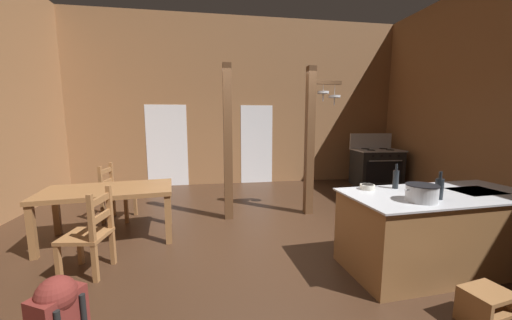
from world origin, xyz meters
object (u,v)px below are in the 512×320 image
Objects in this scene: kitchen_island at (438,231)px; bottle_short_on_counter at (439,188)px; ladderback_chair_by_post at (90,234)px; bottle_tall_on_counter at (396,179)px; stockpot_on_counter at (422,193)px; ladderback_chair_near_window at (116,193)px; stove_range at (376,167)px; step_stool at (486,304)px; mixing_bowl_on_counter at (367,187)px; dining_table at (109,195)px; backpack at (58,314)px.

bottle_short_on_counter reaches higher than kitchen_island.
ladderback_chair_by_post is at bearing 168.74° from bottle_short_on_counter.
stockpot_on_counter is at bearing -99.51° from bottle_tall_on_counter.
ladderback_chair_near_window is 3.23× the size of bottle_tall_on_counter.
kitchen_island is at bearing -113.29° from stove_range.
ladderback_chair_near_window is 4.51m from stockpot_on_counter.
step_stool is 2.41× the size of mixing_bowl_on_counter.
step_stool is (-1.97, -4.75, -0.30)m from stove_range.
bottle_tall_on_counter is 0.51m from bottle_short_on_counter.
stockpot_on_counter is 0.61m from mixing_bowl_on_counter.
stockpot_on_counter is at bearing -25.95° from dining_table.
kitchen_island is 0.98m from step_stool.
ladderback_chair_near_window is (-4.14, 2.30, 0.01)m from kitchen_island.
ladderback_chair_by_post is 3.18m from mixing_bowl_on_counter.
backpack is at bearing -173.17° from stockpot_on_counter.
stockpot_on_counter is at bearing -169.23° from bottle_short_on_counter.
kitchen_island is 4.23m from dining_table.
ladderback_chair_near_window is at bearing 101.69° from dining_table.
bottle_short_on_counter is (-0.23, -0.20, 0.56)m from kitchen_island.
stockpot_on_counter reaches higher than ladderback_chair_by_post.
kitchen_island is at bearing 28.20° from stockpot_on_counter.
backpack is 2.05× the size of bottle_short_on_counter.
ladderback_chair_by_post reaches higher than dining_table.
bottle_short_on_counter is at bearing 7.11° from backpack.
bottle_tall_on_counter reaches higher than mixing_bowl_on_counter.
bottle_tall_on_counter is (3.50, -0.24, 0.55)m from ladderback_chair_by_post.
stove_range is 6.12m from dining_table.
step_stool is 0.67× the size of backpack.
ladderback_chair_near_window is (-5.80, -1.55, -0.03)m from stove_range.
bottle_tall_on_counter is at bearing 143.02° from kitchen_island.
ladderback_chair_by_post is at bearing 167.26° from stockpot_on_counter.
kitchen_island is 1.67× the size of stove_range.
step_stool is at bearing -109.35° from kitchen_island.
stockpot_on_counter is (-2.13, -4.11, 0.49)m from stove_range.
kitchen_island reaches higher than step_stool.
step_stool is 1.38× the size of bottle_short_on_counter.
kitchen_island is 13.27× the size of mixing_bowl_on_counter.
ladderback_chair_near_window is 5.70× the size of mixing_bowl_on_counter.
dining_table is 0.89m from ladderback_chair_near_window.
mixing_bowl_on_counter is at bearing -123.85° from stove_range.
dining_table is 4.76× the size of stockpot_on_counter.
bottle_tall_on_counter is at bearing 80.49° from stockpot_on_counter.
stove_range is 4.54× the size of bottle_short_on_counter.
stove_range reaches higher than ladderback_chair_by_post.
ladderback_chair_by_post is (-5.53, -3.34, -0.03)m from stove_range.
backpack is at bearing -162.50° from mixing_bowl_on_counter.
ladderback_chair_by_post is 3.55m from bottle_tall_on_counter.
dining_table is 10.79× the size of mixing_bowl_on_counter.
ladderback_chair_near_window is at bearing 140.22° from step_stool.
dining_table is 3.79m from bottle_tall_on_counter.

